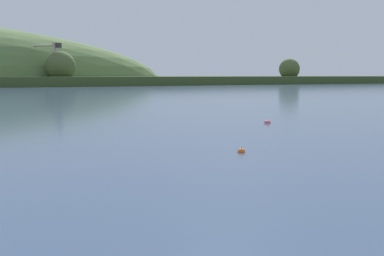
{
  "coord_description": "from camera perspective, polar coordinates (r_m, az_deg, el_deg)",
  "views": [
    {
      "loc": [
        -10.68,
        10.72,
        4.85
      ],
      "look_at": [
        3.21,
        39.49,
        1.62
      ],
      "focal_mm": 49.21,
      "sensor_mm": 36.0,
      "label": 1
    }
  ],
  "objects": [
    {
      "name": "dockside_crane",
      "position": [
        245.11,
        -14.71,
        6.63
      ],
      "size": [
        11.34,
        9.84,
        19.4
      ],
      "rotation": [
        0.0,
        0.0,
        2.45
      ],
      "color": "#4C4C51",
      "rests_on": "ground"
    },
    {
      "name": "mooring_buoy_midchannel",
      "position": [
        33.25,
        5.37,
        -2.64
      ],
      "size": [
        0.5,
        0.5,
        0.58
      ],
      "color": "#EA5B19",
      "rests_on": "ground"
    },
    {
      "name": "mooring_buoy_foreground",
      "position": [
        53.62,
        8.17,
        0.52
      ],
      "size": [
        0.68,
        0.68,
        0.76
      ],
      "color": "#E06675",
      "rests_on": "ground"
    }
  ]
}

